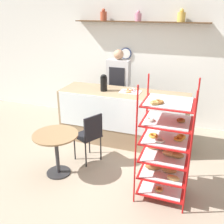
{
  "coord_description": "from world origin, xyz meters",
  "views": [
    {
      "loc": [
        1.37,
        -3.49,
        2.51
      ],
      "look_at": [
        0.0,
        0.36,
        0.87
      ],
      "focal_mm": 42.0,
      "sensor_mm": 36.0,
      "label": 1
    }
  ],
  "objects": [
    {
      "name": "coffee_carafe",
      "position": [
        -0.38,
        0.97,
        1.18
      ],
      "size": [
        0.13,
        0.13,
        0.32
      ],
      "color": "black",
      "rests_on": "display_counter"
    },
    {
      "name": "donut_tray_counter",
      "position": [
        0.11,
        1.07,
        1.04
      ],
      "size": [
        0.39,
        0.26,
        0.05
      ],
      "color": "silver",
      "rests_on": "display_counter"
    },
    {
      "name": "back_wall",
      "position": [
        0.0,
        2.18,
        1.36
      ],
      "size": [
        10.0,
        0.3,
        2.7
      ],
      "color": "white",
      "rests_on": "ground_plane"
    },
    {
      "name": "cafe_table",
      "position": [
        -0.65,
        -0.41,
        0.53
      ],
      "size": [
        0.7,
        0.7,
        0.7
      ],
      "color": "#262628",
      "rests_on": "ground_plane"
    },
    {
      "name": "person_worker",
      "position": [
        -0.31,
        1.64,
        0.93
      ],
      "size": [
        0.48,
        0.23,
        1.71
      ],
      "color": "#282833",
      "rests_on": "ground_plane"
    },
    {
      "name": "ground_plane",
      "position": [
        0.0,
        0.0,
        0.0
      ],
      "size": [
        14.0,
        14.0,
        0.0
      ],
      "primitive_type": "plane",
      "color": "gray"
    },
    {
      "name": "cafe_chair",
      "position": [
        -0.29,
        0.08,
        0.55
      ],
      "size": [
        0.51,
        0.51,
        0.88
      ],
      "rotation": [
        0.0,
        0.0,
        4.22
      ],
      "color": "black",
      "rests_on": "ground_plane"
    },
    {
      "name": "pastry_rack",
      "position": [
        1.01,
        -0.36,
        0.74
      ],
      "size": [
        0.68,
        0.6,
        1.68
      ],
      "color": "#B71414",
      "rests_on": "ground_plane"
    },
    {
      "name": "display_counter",
      "position": [
        0.0,
        1.01,
        0.51
      ],
      "size": [
        2.45,
        0.75,
        1.02
      ],
      "color": "#937A5B",
      "rests_on": "ground_plane"
    }
  ]
}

